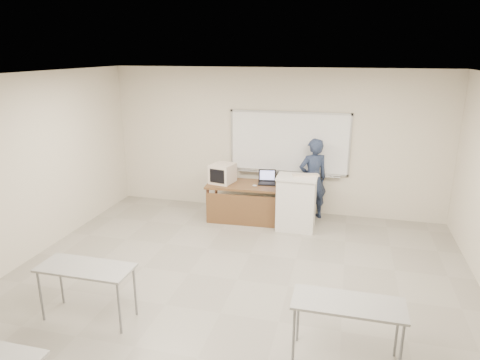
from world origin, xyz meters
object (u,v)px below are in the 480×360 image
(podium, at_px, (296,203))
(laptop, at_px, (267,180))
(keyboard, at_px, (306,175))
(whiteboard, at_px, (289,143))
(presenter, at_px, (313,179))
(mouse, at_px, (255,186))
(crt_monitor, at_px, (223,173))
(instructor_desk, at_px, (245,195))

(podium, distance_m, laptop, 0.81)
(laptop, bearing_deg, keyboard, -31.15)
(whiteboard, height_order, presenter, whiteboard)
(whiteboard, bearing_deg, mouse, -124.32)
(laptop, xyz_separation_m, presenter, (0.89, 0.23, 0.03))
(podium, height_order, mouse, podium)
(crt_monitor, bearing_deg, instructor_desk, 1.54)
(crt_monitor, relative_size, mouse, 5.02)
(whiteboard, relative_size, instructor_desk, 1.60)
(podium, bearing_deg, instructor_desk, 172.76)
(instructor_desk, distance_m, laptop, 0.54)
(podium, distance_m, presenter, 0.75)
(whiteboard, xyz_separation_m, instructor_desk, (-0.74, -0.78, -0.92))
(podium, relative_size, presenter, 0.63)
(podium, bearing_deg, laptop, 147.92)
(whiteboard, height_order, mouse, whiteboard)
(whiteboard, bearing_deg, instructor_desk, -133.54)
(podium, bearing_deg, presenter, 69.18)
(podium, bearing_deg, mouse, 171.89)
(mouse, xyz_separation_m, keyboard, (0.99, -0.04, 0.30))
(instructor_desk, distance_m, keyboard, 1.30)
(whiteboard, bearing_deg, podium, -71.87)
(keyboard, bearing_deg, podium, -169.51)
(keyboard, xyz_separation_m, presenter, (0.09, 0.56, -0.23))
(instructor_desk, bearing_deg, presenter, 18.65)
(instructor_desk, xyz_separation_m, podium, (1.04, -0.14, -0.03))
(whiteboard, height_order, crt_monitor, whiteboard)
(podium, height_order, crt_monitor, crt_monitor)
(mouse, bearing_deg, presenter, 18.78)
(laptop, xyz_separation_m, mouse, (-0.20, -0.28, -0.04))
(instructor_desk, relative_size, keyboard, 3.19)
(instructor_desk, relative_size, mouse, 16.48)
(whiteboard, relative_size, presenter, 1.49)
(laptop, bearing_deg, mouse, -134.17)
(instructor_desk, relative_size, crt_monitor, 3.28)
(whiteboard, bearing_deg, crt_monitor, -150.69)
(laptop, relative_size, mouse, 3.68)
(whiteboard, relative_size, mouse, 26.29)
(laptop, height_order, presenter, presenter)
(laptop, xyz_separation_m, keyboard, (0.79, -0.32, 0.26))
(presenter, bearing_deg, whiteboard, -56.56)
(keyboard, bearing_deg, whiteboard, 100.71)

